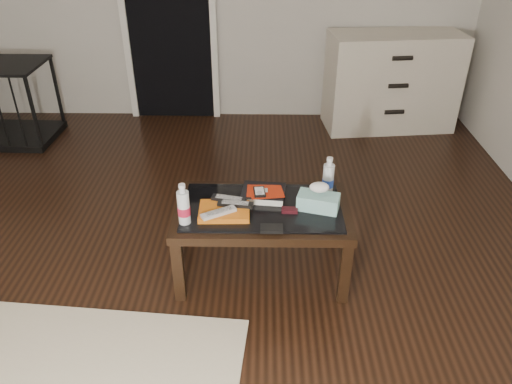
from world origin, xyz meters
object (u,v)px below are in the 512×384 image
at_px(textbook, 263,193).
at_px(water_bottle_left, 183,204).
at_px(tissue_box, 318,202).
at_px(pet_crate, 3,115).
at_px(coffee_table, 262,216).
at_px(dresser, 391,82).
at_px(water_bottle_right, 328,176).

xyz_separation_m(textbook, water_bottle_left, (-0.43, -0.27, 0.10)).
bearing_deg(tissue_box, pet_crate, 160.82).
relative_size(pet_crate, textbook, 3.67).
bearing_deg(coffee_table, dresser, 61.23).
distance_m(coffee_table, dresser, 2.52).
xyz_separation_m(coffee_table, water_bottle_left, (-0.42, -0.16, 0.18)).
xyz_separation_m(pet_crate, textbook, (2.40, -1.75, 0.25)).
height_order(pet_crate, water_bottle_left, pet_crate).
height_order(dresser, tissue_box, dresser).
relative_size(dresser, water_bottle_right, 5.24).
height_order(water_bottle_left, tissue_box, water_bottle_left).
bearing_deg(water_bottle_left, coffee_table, 21.54).
relative_size(pet_crate, tissue_box, 3.99).
xyz_separation_m(water_bottle_right, tissue_box, (-0.07, -0.17, -0.07)).
bearing_deg(water_bottle_right, pet_crate, 148.50).
xyz_separation_m(dresser, pet_crate, (-3.61, -0.35, -0.22)).
bearing_deg(pet_crate, water_bottle_right, -29.74).
xyz_separation_m(water_bottle_left, water_bottle_right, (0.80, 0.31, 0.00)).
bearing_deg(water_bottle_right, tissue_box, -112.64).
height_order(textbook, water_bottle_left, water_bottle_left).
height_order(water_bottle_left, water_bottle_right, same).
distance_m(coffee_table, tissue_box, 0.34).
bearing_deg(dresser, water_bottle_left, -130.81).
height_order(dresser, pet_crate, dresser).
height_order(pet_crate, tissue_box, pet_crate).
xyz_separation_m(dresser, textbook, (-1.20, -2.10, 0.03)).
height_order(textbook, water_bottle_right, water_bottle_right).
height_order(pet_crate, water_bottle_right, pet_crate).
bearing_deg(tissue_box, water_bottle_right, 82.77).
distance_m(textbook, tissue_box, 0.33).
bearing_deg(textbook, pet_crate, 149.86).
bearing_deg(textbook, water_bottle_right, 12.72).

